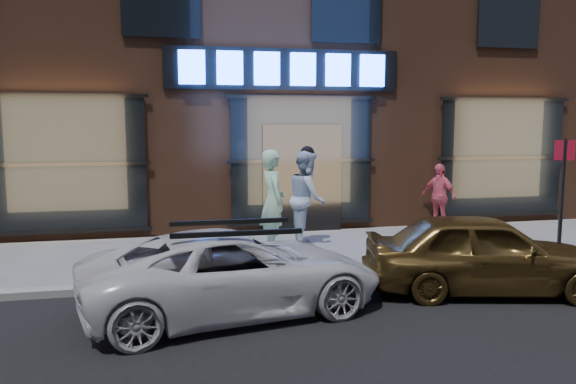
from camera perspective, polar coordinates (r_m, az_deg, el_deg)
name	(u,v)px	position (r m, az deg, el deg)	size (l,w,h in m)	color
ground	(360,278)	(9.11, 7.30, -8.62)	(90.00, 90.00, 0.00)	slate
curb	(360,274)	(9.09, 7.31, -8.25)	(60.00, 0.25, 0.12)	gray
storefront_building	(269,27)	(16.72, -1.93, 16.40)	(30.20, 8.28, 10.30)	#54301E
man_bowtie	(273,201)	(10.56, -1.56, -0.97)	(0.71, 0.47, 1.95)	#BCF8CB
man_cap	(307,198)	(11.24, 1.95, -0.59)	(0.92, 0.72, 1.90)	silver
passerby	(439,196)	(13.36, 15.06, -0.43)	(0.89, 0.37, 1.51)	#F96679
white_suv	(234,272)	(7.34, -5.53, -8.11)	(1.79, 3.88, 1.08)	silver
gold_sedan	(485,253)	(8.62, 19.34, -5.86)	(1.39, 3.44, 1.17)	brown
sign_post	(562,189)	(10.77, 26.10, 0.29)	(0.34, 0.11, 2.18)	#262628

